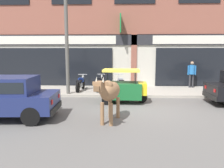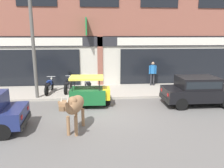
{
  "view_description": "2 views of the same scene",
  "coord_description": "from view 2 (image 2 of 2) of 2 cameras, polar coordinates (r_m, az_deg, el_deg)",
  "views": [
    {
      "loc": [
        -0.83,
        -8.64,
        2.26
      ],
      "look_at": [
        -1.22,
        1.0,
        0.87
      ],
      "focal_mm": 35.0,
      "sensor_mm": 36.0,
      "label": 1
    },
    {
      "loc": [
        -0.49,
        -9.36,
        3.55
      ],
      "look_at": [
        0.42,
        1.0,
        1.15
      ],
      "focal_mm": 35.0,
      "sensor_mm": 36.0,
      "label": 2
    }
  ],
  "objects": [
    {
      "name": "sidewalk",
      "position": [
        13.62,
        -2.8,
        -1.87
      ],
      "size": [
        19.0,
        3.19,
        0.13
      ],
      "primitive_type": "cube",
      "color": "#A8A093",
      "rests_on": "ground"
    },
    {
      "name": "auto_rickshaw",
      "position": [
        10.87,
        -5.88,
        -2.5
      ],
      "size": [
        2.01,
        1.22,
        1.52
      ],
      "color": "black",
      "rests_on": "ground"
    },
    {
      "name": "utility_pole",
      "position": [
        12.29,
        -19.77,
        8.18
      ],
      "size": [
        0.18,
        0.18,
        5.11
      ],
      "primitive_type": "cylinder",
      "color": "#595651",
      "rests_on": "sidewalk"
    },
    {
      "name": "motorcycle_0",
      "position": [
        13.45,
        -16.11,
        -0.59
      ],
      "size": [
        0.52,
        1.81,
        0.88
      ],
      "color": "black",
      "rests_on": "sidewalk"
    },
    {
      "name": "motorcycle_1",
      "position": [
        13.43,
        -11.46,
        -0.35
      ],
      "size": [
        0.52,
        1.81,
        0.88
      ],
      "color": "black",
      "rests_on": "sidewalk"
    },
    {
      "name": "ground_plane",
      "position": [
        10.02,
        -1.91,
        -7.77
      ],
      "size": [
        90.0,
        90.0,
        0.0
      ],
      "primitive_type": "plane",
      "color": "#605E5B"
    },
    {
      "name": "cow",
      "position": [
        8.06,
        -9.78,
        -5.62
      ],
      "size": [
        0.89,
        2.11,
        1.61
      ],
      "color": "#936B47",
      "rests_on": "ground"
    },
    {
      "name": "shop_building",
      "position": [
        15.05,
        -3.29,
        16.82
      ],
      "size": [
        23.0,
        1.4,
        9.55
      ],
      "color": "#8E5142",
      "rests_on": "ground"
    },
    {
      "name": "pedestrian",
      "position": [
        14.92,
        10.57,
        3.35
      ],
      "size": [
        0.5,
        0.32,
        1.6
      ],
      "color": "#2D2D33",
      "rests_on": "sidewalk"
    },
    {
      "name": "car_1",
      "position": [
        11.84,
        21.53,
        -1.3
      ],
      "size": [
        3.63,
        1.63,
        1.46
      ],
      "color": "black",
      "rests_on": "ground"
    },
    {
      "name": "motorcycle_2",
      "position": [
        13.3,
        -6.34,
        -0.3
      ],
      "size": [
        0.6,
        1.79,
        0.88
      ],
      "color": "black",
      "rests_on": "sidewalk"
    }
  ]
}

